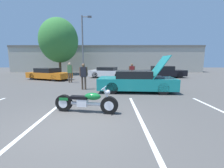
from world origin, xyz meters
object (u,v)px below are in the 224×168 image
Objects in this scene: spectator_near_motorcycle at (84,74)px; light_pole at (83,44)px; motorcycle at (86,102)px; parked_car_mid_row at (109,73)px; show_car_hood_open at (136,81)px; parked_car_right_row at (163,72)px; parked_car_left_row at (49,74)px; spectator_by_show_car at (132,71)px; tree_background at (59,41)px; spectator_midground at (70,71)px.

light_pole is at bearing 100.57° from spectator_near_motorcycle.
parked_car_mid_row is (0.49, 11.38, 0.20)m from motorcycle.
motorcycle is at bearing -118.39° from show_car_hood_open.
parked_car_right_row is at bearing 65.16° from show_car_hood_open.
spectator_near_motorcycle is (-0.93, 4.43, 0.62)m from motorcycle.
spectator_by_show_car reaches higher than parked_car_left_row.
parked_car_left_row is 12.32m from parked_car_right_row.
parked_car_left_row is at bearing -132.45° from light_pole.
tree_background is 7.41m from parked_car_left_row.
show_car_hood_open is 2.76× the size of spectator_near_motorcycle.
show_car_hood_open reaches higher than parked_car_mid_row.
show_car_hood_open is 6.46m from spectator_midground.
parked_car_mid_row is at bearing 48.76° from spectator_midground.
parked_car_left_row is 2.93× the size of spectator_by_show_car.
spectator_by_show_car is 5.34m from spectator_midground.
spectator_near_motorcycle reaches higher than motorcycle.
parked_car_right_row is (13.10, -4.20, -4.00)m from tree_background.
show_car_hood_open is at bearing -92.94° from spectator_by_show_car.
motorcycle is 0.51× the size of parked_car_mid_row.
tree_background reaches higher than show_car_hood_open.
parked_car_mid_row is at bearing -32.86° from tree_background.
tree_background is 13.18m from spectator_near_motorcycle.
light_pole is at bearing 110.80° from motorcycle.
motorcycle is 0.48× the size of parked_car_left_row.
motorcycle is at bearing -67.95° from tree_background.
parked_car_right_row reaches higher than parked_car_left_row.
motorcycle is 8.19m from spectator_midground.
spectator_midground is (-0.23, -5.27, -2.88)m from light_pole.
parked_car_left_row is (-5.97, -1.66, -0.03)m from parked_car_mid_row.
parked_car_right_row is at bearing 20.23° from parked_car_mid_row.
parked_car_right_row is 5.83m from spectator_by_show_car.
light_pole is 10.89m from show_car_hood_open.
show_car_hood_open reaches higher than parked_car_left_row.
light_pole is 6.01m from spectator_midground.
motorcycle is at bearing -74.73° from parked_car_mid_row.
parked_car_left_row is 8.38m from spectator_by_show_car.
spectator_near_motorcycle is at bearing -26.67° from parked_car_left_row.
spectator_near_motorcycle reaches higher than parked_car_left_row.
parked_car_left_row is 2.84× the size of spectator_near_motorcycle.
show_car_hood_open is (2.40, 3.82, 0.24)m from motorcycle.
parked_car_mid_row is 2.67× the size of spectator_near_motorcycle.
show_car_hood_open is at bearing -58.07° from parked_car_mid_row.
parked_car_left_row is at bearing -81.28° from tree_background.
parked_car_left_row is (-5.48, 9.73, 0.17)m from motorcycle.
spectator_midground is (-5.15, 3.87, 0.40)m from show_car_hood_open.
parked_car_right_row is 2.85× the size of spectator_near_motorcycle.
light_pole is 1.56× the size of parked_car_mid_row.
parked_car_left_row is at bearing -146.75° from parked_car_mid_row.
tree_background is at bearing 115.69° from spectator_near_motorcycle.
spectator_midground reaches higher than parked_car_mid_row.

